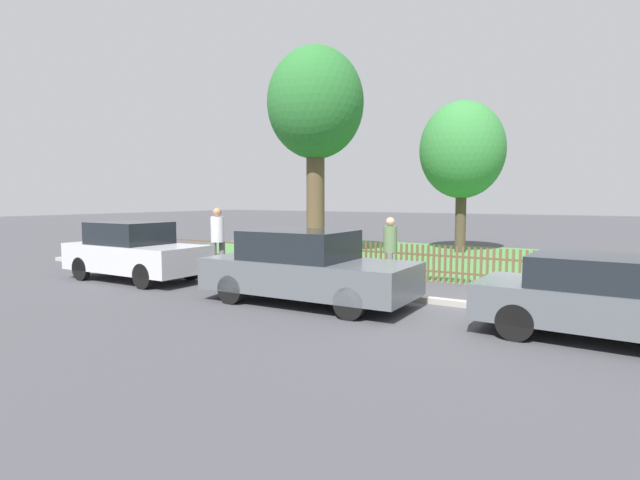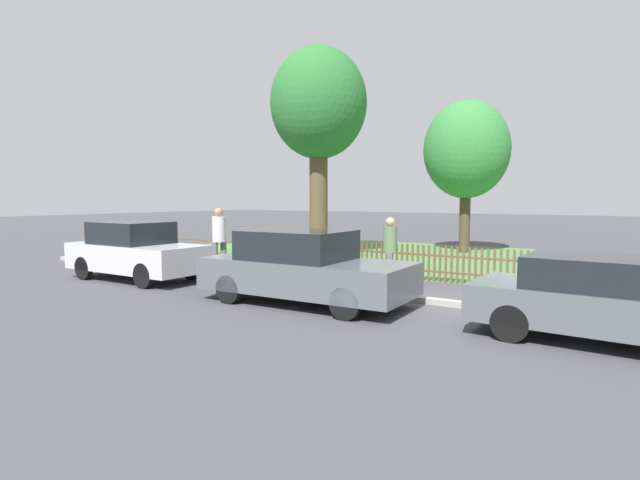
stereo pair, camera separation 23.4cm
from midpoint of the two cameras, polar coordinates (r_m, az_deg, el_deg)
The scene contains 12 objects.
ground_plane at distance 10.07m, azimuth 18.88°, elevation -7.78°, with size 120.00×120.00×0.00m, color #424247.
kerb_stone at distance 10.16m, azimuth 19.01°, elevation -7.34°, with size 29.36×0.20×0.12m, color #9E998E.
grass_strip at distance 17.65m, azimuth 24.58°, elevation -2.61°, with size 29.36×10.14×0.01m, color #477F3D.
park_fence at distance 12.62m, azimuth 21.72°, elevation -3.18°, with size 29.36×0.05×0.94m.
parked_car_silver_hatchback at distance 13.98m, azimuth -20.96°, elevation -1.23°, with size 3.92×1.67×1.53m.
parked_car_black_saloon at distance 10.19m, azimuth -2.30°, elevation -3.16°, with size 4.40×1.92×1.49m.
parked_car_navy_estate at distance 8.61m, azimuth 29.21°, elevation -5.85°, with size 3.85×1.80×1.29m.
covered_motorcycle at distance 13.69m, azimuth -2.42°, elevation -1.34°, with size 1.89×0.78×1.14m.
tree_nearest_kerb at distance 18.90m, azimuth -0.90°, elevation 15.01°, with size 3.54×3.54×7.66m.
tree_behind_motorcycle at distance 20.58m, azimuth 15.62°, elevation 9.81°, with size 3.30×3.30×5.94m.
pedestrian_near_fence at distance 14.41m, azimuth -12.08°, elevation 0.37°, with size 0.49×0.49×1.88m.
pedestrian_by_lamp at distance 12.49m, azimuth 7.47°, elevation -0.76°, with size 0.44×0.44×1.68m.
Camera 1 is at (2.06, -9.66, 2.15)m, focal length 28.00 mm.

